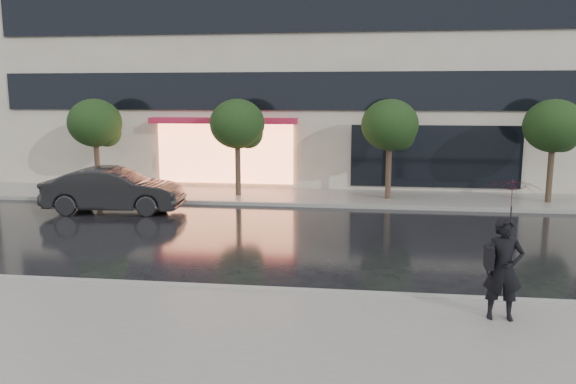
# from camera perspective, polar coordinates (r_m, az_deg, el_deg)

# --- Properties ---
(ground) EXTENTS (120.00, 120.00, 0.00)m
(ground) POSITION_cam_1_polar(r_m,az_deg,el_deg) (12.86, -1.60, -8.84)
(ground) COLOR black
(ground) RESTS_ON ground
(sidewalk_near) EXTENTS (60.00, 4.50, 0.12)m
(sidewalk_near) POSITION_cam_1_polar(r_m,az_deg,el_deg) (9.86, -4.68, -14.46)
(sidewalk_near) COLOR slate
(sidewalk_near) RESTS_ON ground
(sidewalk_far) EXTENTS (60.00, 3.50, 0.12)m
(sidewalk_far) POSITION_cam_1_polar(r_m,az_deg,el_deg) (22.73, 2.48, -0.51)
(sidewalk_far) COLOR slate
(sidewalk_far) RESTS_ON ground
(curb_near) EXTENTS (60.00, 0.25, 0.14)m
(curb_near) POSITION_cam_1_polar(r_m,az_deg,el_deg) (11.90, -2.37, -10.04)
(curb_near) COLOR gray
(curb_near) RESTS_ON ground
(curb_far) EXTENTS (60.00, 0.25, 0.14)m
(curb_far) POSITION_cam_1_polar(r_m,az_deg,el_deg) (21.01, 2.06, -1.32)
(curb_far) COLOR gray
(curb_far) RESTS_ON ground
(tree_far_west) EXTENTS (2.20, 2.20, 3.99)m
(tree_far_west) POSITION_cam_1_polar(r_m,az_deg,el_deg) (24.63, -18.86, 6.48)
(tree_far_west) COLOR #33261C
(tree_far_west) RESTS_ON ground
(tree_mid_west) EXTENTS (2.20, 2.20, 3.99)m
(tree_mid_west) POSITION_cam_1_polar(r_m,az_deg,el_deg) (22.63, -5.00, 6.72)
(tree_mid_west) COLOR #33261C
(tree_mid_west) RESTS_ON ground
(tree_mid_east) EXTENTS (2.20, 2.20, 3.99)m
(tree_mid_east) POSITION_cam_1_polar(r_m,az_deg,el_deg) (22.12, 10.46, 6.53)
(tree_mid_east) COLOR #33261C
(tree_mid_east) RESTS_ON ground
(tree_far_east) EXTENTS (2.20, 2.20, 3.99)m
(tree_far_east) POSITION_cam_1_polar(r_m,az_deg,el_deg) (23.21, 25.49, 5.89)
(tree_far_east) COLOR #33261C
(tree_far_east) RESTS_ON ground
(parked_car) EXTENTS (4.94, 2.08, 1.59)m
(parked_car) POSITION_cam_1_polar(r_m,az_deg,el_deg) (20.87, -17.25, 0.19)
(parked_car) COLOR black
(parked_car) RESTS_ON ground
(pedestrian_with_umbrella) EXTENTS (0.98, 1.00, 2.55)m
(pedestrian_with_umbrella) POSITION_cam_1_polar(r_m,az_deg,el_deg) (10.62, 21.45, -3.72)
(pedestrian_with_umbrella) COLOR black
(pedestrian_with_umbrella) RESTS_ON sidewalk_near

